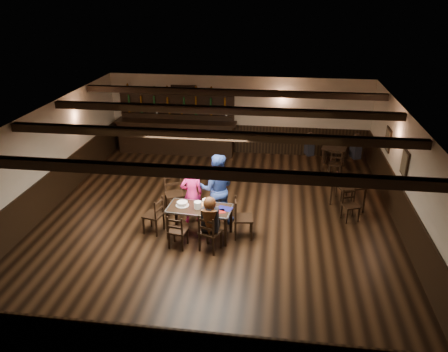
# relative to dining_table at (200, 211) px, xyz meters

# --- Properties ---
(ground) EXTENTS (10.00, 10.00, 0.00)m
(ground) POSITION_rel_dining_table_xyz_m (0.30, 0.82, -0.66)
(ground) COLOR black
(ground) RESTS_ON ground
(room_shell) EXTENTS (9.02, 10.02, 2.71)m
(room_shell) POSITION_rel_dining_table_xyz_m (0.31, 0.86, 1.08)
(room_shell) COLOR beige
(room_shell) RESTS_ON ground
(dining_table) EXTENTS (1.55, 0.87, 0.75)m
(dining_table) POSITION_rel_dining_table_xyz_m (0.00, 0.00, 0.00)
(dining_table) COLOR black
(dining_table) RESTS_ON ground
(chair_near_left) EXTENTS (0.44, 0.43, 0.83)m
(chair_near_left) POSITION_rel_dining_table_xyz_m (-0.42, -0.60, -0.18)
(chair_near_left) COLOR black
(chair_near_left) RESTS_ON ground
(chair_near_right) EXTENTS (0.55, 0.54, 0.91)m
(chair_near_right) POSITION_rel_dining_table_xyz_m (0.31, -0.64, -0.13)
(chair_near_right) COLOR black
(chair_near_right) RESTS_ON ground
(chair_end_left) EXTENTS (0.50, 0.51, 0.92)m
(chair_end_left) POSITION_rel_dining_table_xyz_m (-1.06, 0.01, -0.13)
(chair_end_left) COLOR black
(chair_end_left) RESTS_ON ground
(chair_end_right) EXTENTS (0.49, 0.51, 0.98)m
(chair_end_right) POSITION_rel_dining_table_xyz_m (0.94, 0.10, -0.09)
(chair_end_right) COLOR black
(chair_end_right) RESTS_ON ground
(chair_far_pushed) EXTENTS (0.63, 0.62, 1.03)m
(chair_far_pushed) POSITION_rel_dining_table_xyz_m (-0.90, 1.17, -0.06)
(chair_far_pushed) COLOR black
(chair_far_pushed) RESTS_ON ground
(woman_pink) EXTENTS (0.64, 0.52, 1.51)m
(woman_pink) POSITION_rel_dining_table_xyz_m (-0.32, 0.66, 0.09)
(woman_pink) COLOR #FF2C74
(woman_pink) RESTS_ON ground
(man_blue) EXTENTS (0.96, 0.79, 1.80)m
(man_blue) POSITION_rel_dining_table_xyz_m (0.30, 0.77, 0.24)
(man_blue) COLOR navy
(man_blue) RESTS_ON ground
(seated_person) EXTENTS (0.37, 0.56, 0.90)m
(seated_person) POSITION_rel_dining_table_xyz_m (0.34, -0.58, 0.20)
(seated_person) COLOR black
(seated_person) RESTS_ON ground
(cake) EXTENTS (0.31, 0.31, 0.10)m
(cake) POSITION_rel_dining_table_xyz_m (-0.42, 0.05, 0.13)
(cake) COLOR white
(cake) RESTS_ON dining_table
(plate_stack_a) EXTENTS (0.18, 0.18, 0.16)m
(plate_stack_a) POSITION_rel_dining_table_xyz_m (-0.04, -0.03, 0.17)
(plate_stack_a) COLOR white
(plate_stack_a) RESTS_ON dining_table
(plate_stack_b) EXTENTS (0.17, 0.17, 0.20)m
(plate_stack_b) POSITION_rel_dining_table_xyz_m (0.15, 0.05, 0.19)
(plate_stack_b) COLOR white
(plate_stack_b) RESTS_ON dining_table
(tea_light) EXTENTS (0.05, 0.05, 0.06)m
(tea_light) POSITION_rel_dining_table_xyz_m (0.00, 0.08, 0.11)
(tea_light) COLOR #A5A8AD
(tea_light) RESTS_ON dining_table
(salt_shaker) EXTENTS (0.03, 0.03, 0.08)m
(salt_shaker) POSITION_rel_dining_table_xyz_m (0.31, -0.10, 0.13)
(salt_shaker) COLOR silver
(salt_shaker) RESTS_ON dining_table
(pepper_shaker) EXTENTS (0.04, 0.04, 0.09)m
(pepper_shaker) POSITION_rel_dining_table_xyz_m (0.43, -0.07, 0.13)
(pepper_shaker) COLOR #A5A8AD
(pepper_shaker) RESTS_ON dining_table
(drink_glass) EXTENTS (0.06, 0.06, 0.10)m
(drink_glass) POSITION_rel_dining_table_xyz_m (0.33, 0.07, 0.14)
(drink_glass) COLOR silver
(drink_glass) RESTS_ON dining_table
(menu_red) EXTENTS (0.35, 0.30, 0.00)m
(menu_red) POSITION_rel_dining_table_xyz_m (0.47, -0.13, 0.09)
(menu_red) COLOR maroon
(menu_red) RESTS_ON dining_table
(menu_blue) EXTENTS (0.39, 0.32, 0.00)m
(menu_blue) POSITION_rel_dining_table_xyz_m (0.59, 0.03, 0.09)
(menu_blue) COLOR #0E0E4A
(menu_blue) RESTS_ON dining_table
(bar_counter) EXTENTS (4.23, 0.70, 2.20)m
(bar_counter) POSITION_rel_dining_table_xyz_m (-1.86, 5.54, 0.06)
(bar_counter) COLOR black
(bar_counter) RESTS_ON ground
(back_table_a) EXTENTS (0.98, 0.98, 0.75)m
(back_table_a) POSITION_rel_dining_table_xyz_m (3.63, 1.87, -0.02)
(back_table_a) COLOR black
(back_table_a) RESTS_ON ground
(back_table_b) EXTENTS (0.88, 0.88, 0.75)m
(back_table_b) POSITION_rel_dining_table_xyz_m (3.52, 4.69, -0.02)
(back_table_b) COLOR black
(back_table_b) RESTS_ON ground
(bg_patron_left) EXTENTS (0.32, 0.41, 0.75)m
(bg_patron_left) POSITION_rel_dining_table_xyz_m (2.73, 4.62, 0.17)
(bg_patron_left) COLOR black
(bg_patron_left) RESTS_ON ground
(bg_patron_right) EXTENTS (0.34, 0.44, 0.80)m
(bg_patron_right) POSITION_rel_dining_table_xyz_m (4.17, 4.54, 0.20)
(bg_patron_right) COLOR black
(bg_patron_right) RESTS_ON ground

